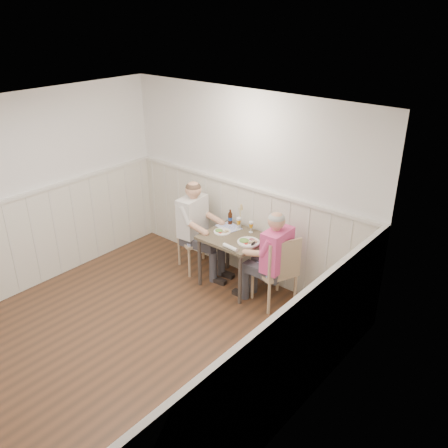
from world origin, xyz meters
name	(u,v)px	position (x,y,z in m)	size (l,w,h in m)	color
ground_plane	(124,348)	(0.00, 0.00, 0.00)	(4.50, 4.50, 0.00)	#462F1F
room_shell	(110,228)	(0.00, 0.00, 1.52)	(4.04, 4.54, 2.60)	white
wainscot	(164,272)	(0.00, 0.69, 0.69)	(4.00, 4.49, 1.34)	silver
dining_table	(234,244)	(0.12, 1.84, 0.64)	(0.80, 0.70, 0.75)	#4E4435
chair_right	(277,268)	(0.83, 1.83, 0.53)	(0.60, 0.60, 0.98)	tan
chair_left	(194,234)	(-0.64, 1.88, 0.52)	(0.60, 0.60, 0.96)	tan
man_in_pink	(273,267)	(0.80, 1.79, 0.56)	(0.62, 0.43, 1.33)	#3F3F47
diner_cream	(195,234)	(-0.54, 1.79, 0.58)	(0.68, 0.47, 1.40)	#3F3F47
plate_man	(248,241)	(0.37, 1.81, 0.77)	(0.29, 0.29, 0.07)	white
plate_diner	(221,231)	(-0.09, 1.83, 0.77)	(0.23, 0.23, 0.06)	white
beer_glass_a	(251,225)	(0.22, 2.08, 0.86)	(0.06, 0.06, 0.16)	silver
beer_glass_b	(239,222)	(0.04, 2.04, 0.87)	(0.07, 0.07, 0.17)	silver
beer_bottle	(230,218)	(-0.16, 2.10, 0.85)	(0.06, 0.06, 0.22)	#33160A
rolled_napkin	(230,247)	(0.31, 1.53, 0.77)	(0.23, 0.07, 0.05)	white
grass_vase	(240,216)	(0.00, 2.11, 0.92)	(0.04, 0.04, 0.37)	silver
gingham_mat	(229,227)	(-0.11, 2.01, 0.75)	(0.37, 0.33, 0.01)	#576DC7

